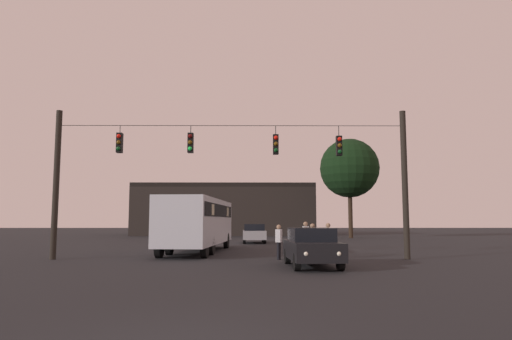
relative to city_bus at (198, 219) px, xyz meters
name	(u,v)px	position (x,y,z in m)	size (l,w,h in m)	color
ground_plane	(237,247)	(2.09, 4.67, -1.87)	(168.00, 168.00, 0.00)	black
overhead_signal_span	(231,173)	(2.09, -4.91, 2.20)	(16.82, 0.44, 7.06)	black
city_bus	(198,219)	(0.00, 0.00, 0.00)	(3.28, 11.15, 3.00)	#B7BCC6
car_near_right	(312,246)	(5.44, -8.48, -1.07)	(1.99, 4.40, 1.52)	black
car_far_left	(254,233)	(3.23, 10.87, -1.07)	(1.90, 4.37, 1.52)	#99999E
pedestrian_crossing_left	(279,240)	(4.34, -5.08, -0.96)	(0.34, 0.42, 1.61)	black
pedestrian_crossing_center	(328,238)	(6.80, -4.09, -0.91)	(0.29, 0.39, 1.68)	black
pedestrian_crossing_right	(313,239)	(5.89, -5.20, -0.93)	(0.32, 0.41, 1.66)	black
pedestrian_near_bus	(306,237)	(5.78, -3.43, -0.87)	(0.31, 0.40, 1.75)	black
corner_building	(226,210)	(-0.40, 33.61, 1.25)	(21.82, 12.60, 6.24)	black
tree_left_silhouette	(349,168)	(13.29, 21.58, 5.40)	(6.19, 6.19, 10.38)	#2D2116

